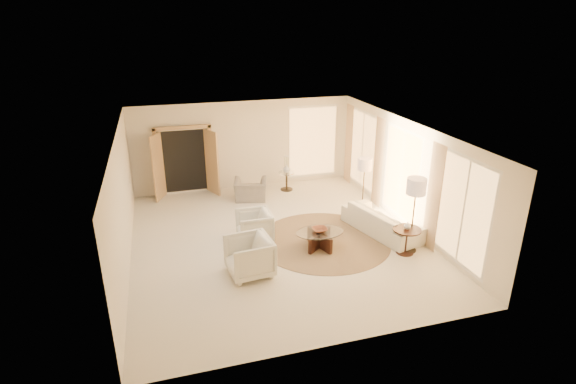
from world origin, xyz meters
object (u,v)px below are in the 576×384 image
object	(u,v)px
side_vase	(287,169)
side_table	(287,179)
floor_lamp_near	(365,167)
coffee_table	(320,237)
end_vase	(407,226)
armchair_left	(254,225)
accent_chair	(250,186)
end_table	(406,237)
armchair_right	(249,255)
bowl	(320,230)
floor_lamp_far	(416,190)
sofa	(382,221)

from	to	relation	value
side_vase	side_table	bearing A→B (deg)	0.00
side_table	floor_lamp_near	world-z (taller)	floor_lamp_near
coffee_table	floor_lamp_near	bearing A→B (deg)	40.64
side_table	end_vase	xyz separation A→B (m)	(1.53, -4.78, 0.35)
armchair_left	accent_chair	size ratio (longest dim) A/B	0.87
side_table	end_table	bearing A→B (deg)	-72.22
armchair_right	side_vase	bearing A→B (deg)	149.11
bowl	floor_lamp_far	bearing A→B (deg)	-20.36
end_table	side_table	world-z (taller)	end_table
armchair_left	side_table	world-z (taller)	armchair_left
bowl	end_vase	xyz separation A→B (m)	(1.85, -0.81, 0.23)
sofa	accent_chair	distance (m)	4.21
accent_chair	side_table	xyz separation A→B (m)	(1.28, 0.47, -0.06)
coffee_table	bowl	size ratio (longest dim) A/B	4.04
floor_lamp_near	end_vase	distance (m)	2.52
armchair_right	end_vase	xyz separation A→B (m)	(3.72, -0.12, 0.24)
armchair_left	floor_lamp_near	world-z (taller)	floor_lamp_near
side_table	end_vase	bearing A→B (deg)	-72.22
floor_lamp_far	bowl	bearing A→B (deg)	159.64
accent_chair	sofa	bearing A→B (deg)	144.99
end_table	side_table	bearing A→B (deg)	107.78
floor_lamp_far	end_vase	size ratio (longest dim) A/B	10.34
armchair_right	coffee_table	world-z (taller)	armchair_right
coffee_table	side_vase	size ratio (longest dim) A/B	5.68
floor_lamp_far	bowl	distance (m)	2.41
armchair_left	end_vase	world-z (taller)	armchair_left
side_table	floor_lamp_far	distance (m)	5.15
sofa	end_vase	size ratio (longest dim) A/B	12.72
coffee_table	end_table	bearing A→B (deg)	-23.69
sofa	side_table	world-z (taller)	sofa
coffee_table	floor_lamp_near	world-z (taller)	floor_lamp_near
coffee_table	floor_lamp_far	world-z (taller)	floor_lamp_far
armchair_right	end_table	xyz separation A→B (m)	(3.72, -0.12, -0.04)
end_table	end_vase	bearing A→B (deg)	0.00
armchair_right	side_vase	distance (m)	5.16
floor_lamp_far	sofa	bearing A→B (deg)	100.61
end_table	bowl	world-z (taller)	end_table
end_vase	sofa	bearing A→B (deg)	91.87
end_table	floor_lamp_far	size ratio (longest dim) A/B	0.36
sofa	side_table	xyz separation A→B (m)	(-1.49, 3.63, 0.03)
armchair_left	armchair_right	xyz separation A→B (m)	(-0.44, -1.53, 0.05)
sofa	bowl	bearing A→B (deg)	85.16
bowl	side_vase	xyz separation A→B (m)	(0.32, 3.96, 0.25)
sofa	end_table	xyz separation A→B (m)	(0.04, -1.14, 0.10)
floor_lamp_near	armchair_left	bearing A→B (deg)	-166.71
end_table	floor_lamp_far	world-z (taller)	floor_lamp_far
armchair_left	side_vase	xyz separation A→B (m)	(1.75, 3.13, 0.30)
floor_lamp_near	side_vase	world-z (taller)	floor_lamp_near
sofa	accent_chair	bearing A→B (deg)	26.11
side_table	bowl	bearing A→B (deg)	-94.65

